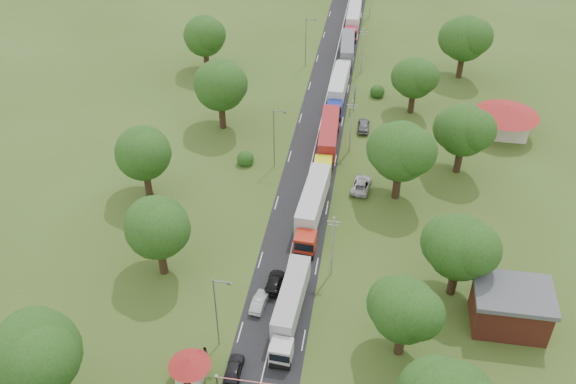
% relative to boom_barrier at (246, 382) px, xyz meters
% --- Properties ---
extents(ground, '(260.00, 260.00, 0.00)m').
position_rel_boom_barrier_xyz_m(ground, '(1.36, 25.00, -0.89)').
color(ground, '#334818').
rests_on(ground, ground).
extents(road, '(8.00, 200.00, 0.04)m').
position_rel_boom_barrier_xyz_m(road, '(1.36, 45.00, -0.89)').
color(road, black).
rests_on(road, ground).
extents(boom_barrier, '(9.22, 0.35, 1.18)m').
position_rel_boom_barrier_xyz_m(boom_barrier, '(0.00, 0.00, 0.00)').
color(boom_barrier, slate).
rests_on(boom_barrier, ground).
extents(guard_booth, '(4.40, 4.40, 3.45)m').
position_rel_boom_barrier_xyz_m(guard_booth, '(-5.84, -0.00, 1.27)').
color(guard_booth, beige).
rests_on(guard_booth, ground).
extents(info_sign, '(0.12, 3.10, 4.10)m').
position_rel_boom_barrier_xyz_m(info_sign, '(6.56, 60.00, 2.11)').
color(info_sign, slate).
rests_on(info_sign, ground).
extents(pole_1, '(1.60, 0.24, 9.00)m').
position_rel_boom_barrier_xyz_m(pole_1, '(6.86, 18.00, 3.79)').
color(pole_1, gray).
rests_on(pole_1, ground).
extents(pole_2, '(1.60, 0.24, 9.00)m').
position_rel_boom_barrier_xyz_m(pole_2, '(6.86, 46.00, 3.79)').
color(pole_2, gray).
rests_on(pole_2, ground).
extents(pole_3, '(1.60, 0.24, 9.00)m').
position_rel_boom_barrier_xyz_m(pole_3, '(6.86, 74.00, 3.79)').
color(pole_3, gray).
rests_on(pole_3, ground).
extents(lamp_0, '(2.03, 0.22, 10.00)m').
position_rel_boom_barrier_xyz_m(lamp_0, '(-3.99, 5.00, 4.66)').
color(lamp_0, slate).
rests_on(lamp_0, ground).
extents(lamp_1, '(2.03, 0.22, 10.00)m').
position_rel_boom_barrier_xyz_m(lamp_1, '(-3.99, 40.00, 4.66)').
color(lamp_1, slate).
rests_on(lamp_1, ground).
extents(lamp_2, '(2.03, 0.22, 10.00)m').
position_rel_boom_barrier_xyz_m(lamp_2, '(-3.99, 75.00, 4.66)').
color(lamp_2, slate).
rests_on(lamp_2, ground).
extents(tree_2, '(8.00, 8.00, 10.10)m').
position_rel_boom_barrier_xyz_m(tree_2, '(15.35, 7.14, 5.70)').
color(tree_2, '#382616').
rests_on(tree_2, ground).
extents(tree_3, '(8.80, 8.80, 11.07)m').
position_rel_boom_barrier_xyz_m(tree_3, '(21.35, 17.16, 6.33)').
color(tree_3, '#382616').
rests_on(tree_3, ground).
extents(tree_4, '(9.60, 9.60, 12.05)m').
position_rel_boom_barrier_xyz_m(tree_4, '(14.34, 35.17, 6.96)').
color(tree_4, '#382616').
rests_on(tree_4, ground).
extents(tree_5, '(8.80, 8.80, 11.07)m').
position_rel_boom_barrier_xyz_m(tree_5, '(23.35, 43.16, 6.33)').
color(tree_5, '#382616').
rests_on(tree_5, ground).
extents(tree_6, '(8.00, 8.00, 10.10)m').
position_rel_boom_barrier_xyz_m(tree_6, '(16.35, 60.14, 5.70)').
color(tree_6, '#382616').
rests_on(tree_6, ground).
extents(tree_7, '(9.60, 9.60, 12.05)m').
position_rel_boom_barrier_xyz_m(tree_7, '(25.34, 75.17, 6.96)').
color(tree_7, '#382616').
rests_on(tree_7, ground).
extents(tree_9, '(9.60, 9.60, 12.05)m').
position_rel_boom_barrier_xyz_m(tree_9, '(-18.66, -4.83, 6.96)').
color(tree_9, '#382616').
rests_on(tree_9, ground).
extents(tree_10, '(8.80, 8.80, 11.07)m').
position_rel_boom_barrier_xyz_m(tree_10, '(-13.65, 15.16, 6.33)').
color(tree_10, '#382616').
rests_on(tree_10, ground).
extents(tree_11, '(8.80, 8.80, 11.07)m').
position_rel_boom_barrier_xyz_m(tree_11, '(-20.65, 30.16, 6.33)').
color(tree_11, '#382616').
rests_on(tree_11, ground).
extents(tree_12, '(9.60, 9.60, 12.05)m').
position_rel_boom_barrier_xyz_m(tree_12, '(-14.66, 50.17, 6.96)').
color(tree_12, '#382616').
rests_on(tree_12, ground).
extents(tree_13, '(8.80, 8.80, 11.07)m').
position_rel_boom_barrier_xyz_m(tree_13, '(-22.65, 70.16, 6.33)').
color(tree_13, '#382616').
rests_on(tree_13, ground).
extents(house_brick, '(8.60, 6.60, 5.20)m').
position_rel_boom_barrier_xyz_m(house_brick, '(27.36, 13.00, 1.76)').
color(house_brick, maroon).
rests_on(house_brick, ground).
extents(house_cream, '(10.08, 10.08, 5.80)m').
position_rel_boom_barrier_xyz_m(house_cream, '(31.36, 55.00, 2.75)').
color(house_cream, beige).
rests_on(house_cream, ground).
extents(truck_0, '(3.02, 14.11, 3.90)m').
position_rel_boom_barrier_xyz_m(truck_0, '(2.99, 9.84, 1.18)').
color(truck_0, '#BABABA').
rests_on(truck_0, ground).
extents(truck_1, '(3.46, 15.83, 4.37)m').
position_rel_boom_barrier_xyz_m(truck_1, '(3.17, 27.99, 1.43)').
color(truck_1, '#AB2513').
rests_on(truck_1, ground).
extents(truck_2, '(3.18, 15.65, 4.33)m').
position_rel_boom_barrier_xyz_m(truck_2, '(3.46, 45.34, 1.40)').
color(truck_2, yellow).
rests_on(truck_2, ground).
extents(truck_3, '(2.87, 15.18, 4.20)m').
position_rel_boom_barrier_xyz_m(truck_3, '(3.44, 62.57, 1.34)').
color(truck_3, navy).
rests_on(truck_3, ground).
extents(truck_4, '(3.22, 14.85, 4.10)m').
position_rel_boom_barrier_xyz_m(truck_4, '(3.64, 78.41, 1.28)').
color(truck_4, silver).
rests_on(truck_4, ground).
extents(truck_5, '(2.80, 15.54, 4.31)m').
position_rel_boom_barrier_xyz_m(truck_5, '(3.64, 94.93, 1.39)').
color(truck_5, '#B51B38').
rests_on(truck_5, ground).
extents(car_lane_front, '(1.70, 4.12, 1.40)m').
position_rel_boom_barrier_xyz_m(car_lane_front, '(-1.64, 1.50, -0.19)').
color(car_lane_front, black).
rests_on(car_lane_front, ground).
extents(car_lane_mid, '(1.84, 4.21, 1.34)m').
position_rel_boom_barrier_xyz_m(car_lane_mid, '(-0.82, 11.33, -0.22)').
color(car_lane_mid, '#A7ABB0').
rests_on(car_lane_mid, ground).
extents(car_lane_rear, '(2.11, 4.69, 1.33)m').
position_rel_boom_barrier_xyz_m(car_lane_rear, '(0.36, 14.77, -0.22)').
color(car_lane_rear, black).
rests_on(car_lane_rear, ground).
extents(car_verge_near, '(3.15, 5.73, 1.52)m').
position_rel_boom_barrier_xyz_m(car_verge_near, '(9.36, 36.24, -0.13)').
color(car_verge_near, '#B1B1B1').
rests_on(car_verge_near, ground).
extents(car_verge_far, '(2.01, 4.74, 1.60)m').
position_rel_boom_barrier_xyz_m(car_verge_far, '(8.65, 52.98, -0.09)').
color(car_verge_far, slate).
rests_on(car_verge_far, ground).
extents(pedestrian_booth, '(0.93, 0.95, 1.55)m').
position_rel_boom_barrier_xyz_m(pedestrian_booth, '(-5.14, 3.00, -0.12)').
color(pedestrian_booth, gray).
rests_on(pedestrian_booth, ground).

